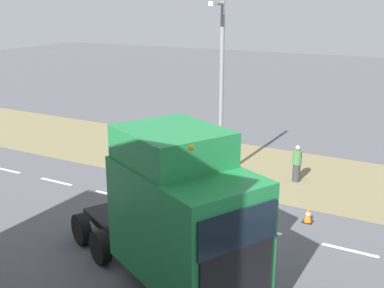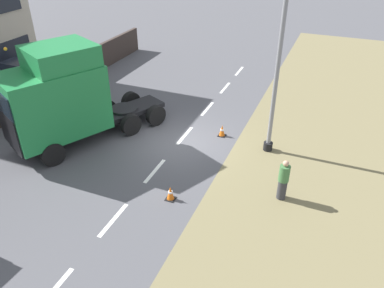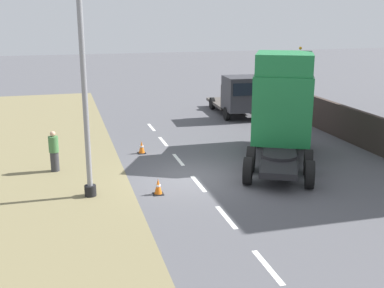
% 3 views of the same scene
% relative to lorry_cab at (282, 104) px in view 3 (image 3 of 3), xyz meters
% --- Properties ---
extents(ground_plane, '(120.00, 120.00, 0.00)m').
position_rel_lorry_cab_xyz_m(ground_plane, '(-4.67, -2.06, -2.32)').
color(ground_plane, '#515156').
rests_on(ground_plane, ground).
extents(grass_verge, '(7.00, 44.00, 0.01)m').
position_rel_lorry_cab_xyz_m(grass_verge, '(-10.67, -2.06, -2.32)').
color(grass_verge, olive).
rests_on(grass_verge, ground).
extents(lane_markings, '(0.16, 21.00, 0.00)m').
position_rel_lorry_cab_xyz_m(lane_markings, '(-4.67, -2.76, -2.32)').
color(lane_markings, white).
rests_on(lane_markings, ground).
extents(lorry_cab, '(5.41, 7.56, 4.75)m').
position_rel_lorry_cab_xyz_m(lorry_cab, '(0.00, 0.00, 0.00)').
color(lorry_cab, black).
rests_on(lorry_cab, ground).
extents(flatbed_truck, '(2.58, 5.90, 2.59)m').
position_rel_lorry_cab_xyz_m(flatbed_truck, '(1.11, 7.91, -0.95)').
color(flatbed_truck, '#333338').
rests_on(flatbed_truck, ground).
extents(lamp_post, '(1.32, 0.41, 7.75)m').
position_rel_lorry_cab_xyz_m(lamp_post, '(-8.64, -2.98, 1.18)').
color(lamp_post, black).
rests_on(lamp_post, ground).
extents(pedestrian, '(0.39, 0.39, 1.69)m').
position_rel_lorry_cab_xyz_m(pedestrian, '(-9.90, 0.21, -1.50)').
color(pedestrian, '#333338').
rests_on(pedestrian, ground).
extents(traffic_cone_lead, '(0.36, 0.36, 0.58)m').
position_rel_lorry_cab_xyz_m(traffic_cone_lead, '(-6.06, 1.85, -2.04)').
color(traffic_cone_lead, black).
rests_on(traffic_cone_lead, ground).
extents(traffic_cone_trailing, '(0.36, 0.36, 0.58)m').
position_rel_lorry_cab_xyz_m(traffic_cone_trailing, '(-6.36, -3.43, -2.04)').
color(traffic_cone_trailing, black).
rests_on(traffic_cone_trailing, ground).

